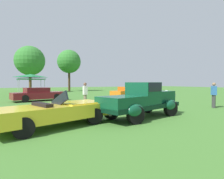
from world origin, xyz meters
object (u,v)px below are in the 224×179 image
Objects in this scene: feature_pickup_truck at (142,100)px; show_car_burgundy at (38,94)px; show_car_orange at (129,92)px; neighbor_convertible at (56,111)px; canopy_tent_left_field at (31,76)px; spectator_between_cars at (85,94)px; spectator_by_row at (214,94)px.

feature_pickup_truck is 1.00× the size of show_car_burgundy.
show_car_orange is at bearing 58.20° from feature_pickup_truck.
feature_pickup_truck is at bearing -121.80° from show_car_orange.
neighbor_convertible is (-4.01, 0.19, -0.29)m from feature_pickup_truck.
show_car_burgundy is 1.61× the size of canopy_tent_left_field.
canopy_tent_left_field is (-9.49, 7.17, 1.82)m from show_car_orange.
show_car_orange is 9.15m from spectator_between_cars.
neighbor_convertible is at bearing 177.23° from feature_pickup_truck.
show_car_orange is (9.53, -0.89, -0.00)m from show_car_burgundy.
neighbor_convertible is at bearing -135.73° from show_car_orange.
neighbor_convertible is at bearing -93.15° from canopy_tent_left_field.
feature_pickup_truck reaches higher than spectator_by_row.
feature_pickup_truck is at bearing -80.13° from canopy_tent_left_field.
spectator_between_cars is (-7.39, -5.38, 0.31)m from show_car_orange.
spectator_between_cars is at bearing -71.20° from show_car_burgundy.
spectator_between_cars is at bearing -143.95° from show_car_orange.
spectator_between_cars is at bearing -80.53° from canopy_tent_left_field.
feature_pickup_truck reaches higher than show_car_orange.
neighbor_convertible is 1.62× the size of canopy_tent_left_field.
feature_pickup_truck is 2.86× the size of spectator_between_cars.
spectator_by_row reaches higher than show_car_burgundy.
spectator_between_cars reaches higher than neighbor_convertible.
canopy_tent_left_field reaches higher than neighbor_convertible.
show_car_orange is 9.94m from spectator_by_row.
spectator_by_row is (6.39, 0.44, 0.04)m from feature_pickup_truck.
spectator_by_row is 19.60m from canopy_tent_left_field.
feature_pickup_truck is 12.21m from show_car_orange.
canopy_tent_left_field reaches higher than spectator_by_row.
canopy_tent_left_field reaches higher than show_car_burgundy.
neighbor_convertible is 1.01× the size of show_car_burgundy.
spectator_by_row reaches higher than neighbor_convertible.
neighbor_convertible is at bearing -122.43° from spectator_between_cars.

